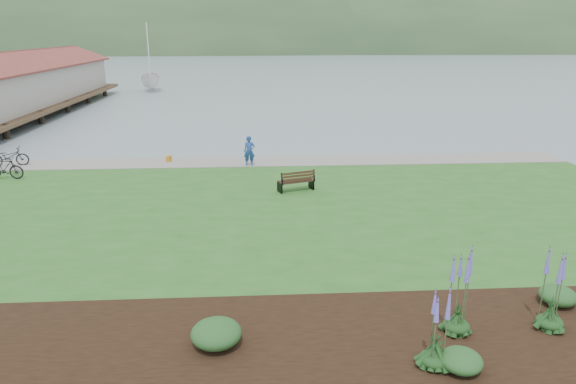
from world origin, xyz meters
name	(u,v)px	position (x,y,z in m)	size (l,w,h in m)	color
ground	(244,213)	(0.00, 0.00, 0.00)	(600.00, 600.00, 0.00)	gray
lawn	(243,226)	(0.00, -2.00, 0.20)	(34.00, 20.00, 0.40)	#255E21
shoreline_path	(247,162)	(0.00, 6.90, 0.42)	(34.00, 2.20, 0.03)	gray
garden_bed	(370,341)	(3.00, -9.80, 0.42)	(24.00, 4.40, 0.04)	black
far_hillside	(310,51)	(20.00, 170.00, 0.00)	(580.00, 80.00, 38.00)	#2E502D
pier_pavilion	(22,83)	(-20.00, 27.52, 2.64)	(8.00, 36.00, 5.40)	#4C3826
park_bench	(297,181)	(2.23, 1.57, 0.87)	(1.65, 1.08, 0.95)	black
person	(249,149)	(0.16, 6.00, 1.32)	(0.67, 0.46, 1.83)	#204496
bicycle_a	(9,157)	(-12.12, 6.75, 0.90)	(1.89, 0.66, 0.99)	black
bicycle_b	(4,168)	(-11.22, 4.28, 0.92)	(1.74, 0.50, 1.05)	black
sailboat	(152,91)	(-12.28, 45.03, 0.00)	(9.67, 9.84, 25.48)	silver
pannier	(169,159)	(-4.11, 7.15, 0.56)	(0.19, 0.30, 0.32)	#C57A17
echium_0	(437,336)	(4.12, -10.76, 1.14)	(0.62, 0.62, 1.88)	#143916
echium_1	(460,293)	(5.04, -9.57, 1.42)	(0.62, 0.62, 2.39)	#143916
echium_2	(553,298)	(7.25, -9.55, 1.21)	(0.62, 0.62, 2.05)	#143916
shrub_0	(216,333)	(-0.40, -9.74, 0.72)	(1.12, 1.12, 0.56)	#1E4C21
shrub_1	(461,361)	(4.62, -10.93, 0.66)	(0.86, 0.86, 0.43)	#1E4C21
shrub_2	(558,296)	(8.06, -8.48, 0.67)	(0.92, 0.92, 0.46)	#1E4C21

